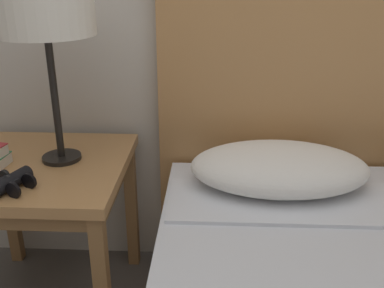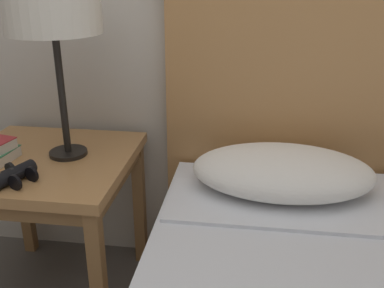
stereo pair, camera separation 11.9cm
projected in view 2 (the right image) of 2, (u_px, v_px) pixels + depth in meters
name	position (u px, v px, depth m)	size (l,w,h in m)	color
nightstand	(48.00, 178.00, 1.57)	(0.58, 0.58, 0.58)	#AD7A47
table_lamp	(52.00, 9.00, 1.38)	(0.30, 0.30, 0.59)	black
binoculars_pair	(13.00, 175.00, 1.37)	(0.16, 0.16, 0.05)	black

